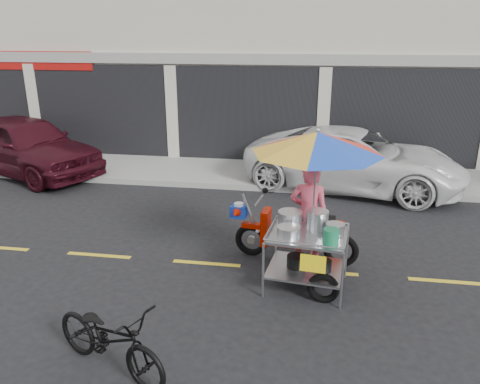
# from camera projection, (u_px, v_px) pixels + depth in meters

# --- Properties ---
(ground) EXTENTS (90.00, 90.00, 0.00)m
(ground) POSITION_uv_depth(u_px,v_px,m) (322.00, 272.00, 7.90)
(ground) COLOR black
(sidewalk) EXTENTS (45.00, 3.00, 0.15)m
(sidewalk) POSITION_uv_depth(u_px,v_px,m) (321.00, 174.00, 13.00)
(sidewalk) COLOR gray
(sidewalk) RESTS_ON ground
(shophouse_block) EXTENTS (36.00, 8.11, 10.40)m
(shophouse_block) POSITION_uv_depth(u_px,v_px,m) (410.00, 19.00, 15.98)
(shophouse_block) COLOR beige
(shophouse_block) RESTS_ON ground
(centerline) EXTENTS (42.00, 0.10, 0.01)m
(centerline) POSITION_uv_depth(u_px,v_px,m) (322.00, 272.00, 7.89)
(centerline) COLOR gold
(centerline) RESTS_ON ground
(maroon_sedan) EXTENTS (5.26, 3.77, 1.66)m
(maroon_sedan) POSITION_uv_depth(u_px,v_px,m) (26.00, 145.00, 13.05)
(maroon_sedan) COLOR #350B15
(maroon_sedan) RESTS_ON ground
(white_pickup) EXTENTS (5.88, 3.69, 1.51)m
(white_pickup) POSITION_uv_depth(u_px,v_px,m) (355.00, 159.00, 11.91)
(white_pickup) COLOR white
(white_pickup) RESTS_ON ground
(near_bicycle) EXTENTS (1.84, 1.28, 0.92)m
(near_bicycle) POSITION_uv_depth(u_px,v_px,m) (110.00, 338.00, 5.47)
(near_bicycle) COLOR black
(near_bicycle) RESTS_ON ground
(food_vendor_rig) EXTENTS (2.53, 2.24, 2.55)m
(food_vendor_rig) POSITION_uv_depth(u_px,v_px,m) (311.00, 185.00, 7.26)
(food_vendor_rig) COLOR black
(food_vendor_rig) RESTS_ON ground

